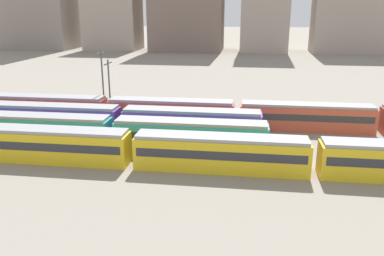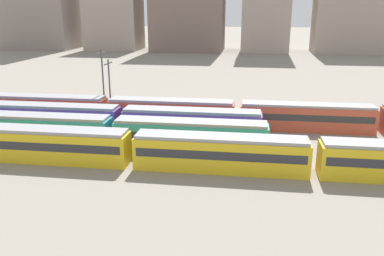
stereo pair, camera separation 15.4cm
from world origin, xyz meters
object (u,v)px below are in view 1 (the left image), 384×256
(train_track_0, at_px, (132,148))
(catenary_pole_1, at_px, (109,85))
(catenary_pole_3, at_px, (103,80))
(train_track_2, at_px, (54,118))
(train_track_3, at_px, (237,114))
(train_track_1, at_px, (39,129))

(train_track_0, relative_size, catenary_pole_1, 8.42)
(train_track_0, distance_m, catenary_pole_3, 21.09)
(train_track_2, distance_m, train_track_3, 25.18)
(train_track_2, xyz_separation_m, catenary_pole_3, (4.25, 7.93, 3.86))
(train_track_0, bearing_deg, catenary_pole_3, 117.86)
(train_track_0, distance_m, catenary_pole_1, 20.73)
(train_track_3, distance_m, catenary_pole_3, 20.93)
(catenary_pole_3, bearing_deg, train_track_1, -105.50)
(train_track_1, distance_m, train_track_2, 5.24)
(train_track_2, height_order, train_track_3, same)
(catenary_pole_1, relative_size, catenary_pole_3, 0.85)
(train_track_1, bearing_deg, catenary_pole_1, 71.14)
(train_track_3, bearing_deg, train_track_0, -124.45)
(train_track_0, height_order, train_track_2, same)
(train_track_2, bearing_deg, train_track_1, -83.33)
(train_track_0, bearing_deg, train_track_2, 143.27)
(train_track_1, height_order, train_track_2, same)
(train_track_0, distance_m, train_track_1, 14.31)
(train_track_0, distance_m, train_track_2, 17.39)
(train_track_3, xyz_separation_m, catenary_pole_1, (-19.48, 2.92, 3.06))
(catenary_pole_1, bearing_deg, train_track_1, -108.86)
(train_track_2, distance_m, catenary_pole_3, 9.79)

